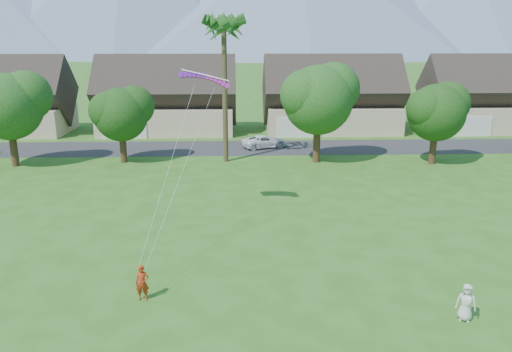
{
  "coord_description": "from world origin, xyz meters",
  "views": [
    {
      "loc": [
        -0.91,
        -14.69,
        10.74
      ],
      "look_at": [
        0.0,
        10.0,
        3.8
      ],
      "focal_mm": 35.0,
      "sensor_mm": 36.0,
      "label": 1
    }
  ],
  "objects_px": {
    "kite_flyer": "(142,283)",
    "parked_car": "(265,141)",
    "watcher": "(466,302)",
    "parafoil_kite": "(205,77)"
  },
  "relations": [
    {
      "from": "kite_flyer",
      "to": "parked_car",
      "type": "bearing_deg",
      "value": 73.97
    },
    {
      "from": "parked_car",
      "to": "parafoil_kite",
      "type": "bearing_deg",
      "value": 146.54
    },
    {
      "from": "kite_flyer",
      "to": "watcher",
      "type": "xyz_separation_m",
      "value": [
        12.88,
        -2.04,
        -0.01
      ]
    },
    {
      "from": "watcher",
      "to": "parafoil_kite",
      "type": "relative_size",
      "value": 0.54
    },
    {
      "from": "watcher",
      "to": "parked_car",
      "type": "distance_m",
      "value": 32.28
    },
    {
      "from": "kite_flyer",
      "to": "parked_car",
      "type": "xyz_separation_m",
      "value": [
        6.73,
        29.65,
        -0.15
      ]
    },
    {
      "from": "parked_car",
      "to": "watcher",
      "type": "bearing_deg",
      "value": 170.39
    },
    {
      "from": "watcher",
      "to": "parafoil_kite",
      "type": "distance_m",
      "value": 17.81
    },
    {
      "from": "kite_flyer",
      "to": "parked_car",
      "type": "distance_m",
      "value": 30.4
    },
    {
      "from": "watcher",
      "to": "parked_car",
      "type": "relative_size",
      "value": 0.34
    }
  ]
}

